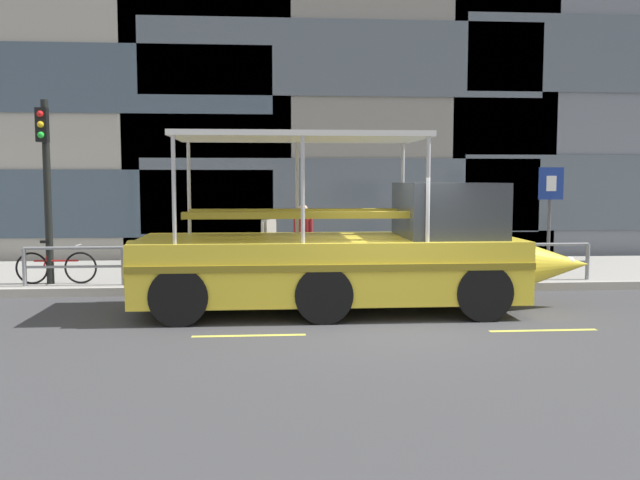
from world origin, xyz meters
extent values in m
plane|color=#3D3D3F|center=(0.00, 0.00, 0.00)|extent=(120.00, 120.00, 0.00)
cube|color=#99968E|center=(0.00, 5.60, 0.09)|extent=(32.00, 4.80, 0.18)
cube|color=#B2ADA3|center=(0.00, 3.11, 0.09)|extent=(32.00, 0.18, 0.18)
cube|color=#DBD64C|center=(-2.40, -0.82, 0.00)|extent=(1.80, 0.12, 0.01)
cube|color=#DBD64C|center=(2.40, -0.82, 0.00)|extent=(1.80, 0.12, 0.01)
cube|color=#3D4C5B|center=(-8.06, 8.37, 1.77)|extent=(12.28, 0.06, 1.94)
cube|color=#3D4C5B|center=(-8.06, 8.37, 5.30)|extent=(12.28, 0.06, 1.94)
cube|color=#4C5660|center=(0.15, 8.37, 1.98)|extent=(11.76, 0.06, 2.18)
cube|color=#4C5660|center=(0.15, 8.37, 5.95)|extent=(11.76, 0.06, 2.18)
cube|color=#4C5660|center=(8.10, 8.37, 2.06)|extent=(8.67, 0.06, 2.26)
cube|color=#4C5660|center=(8.10, 8.37, 6.18)|extent=(8.67, 0.06, 2.26)
cylinder|color=gray|center=(-1.05, 3.45, 0.99)|extent=(12.50, 0.07, 0.07)
cylinder|color=gray|center=(-1.05, 3.45, 0.59)|extent=(12.50, 0.06, 0.06)
cylinder|color=gray|center=(-7.30, 3.45, 0.59)|extent=(0.09, 0.09, 0.81)
cylinder|color=gray|center=(-5.22, 3.45, 0.59)|extent=(0.09, 0.09, 0.81)
cylinder|color=gray|center=(-3.14, 3.45, 0.59)|extent=(0.09, 0.09, 0.81)
cylinder|color=gray|center=(-1.05, 3.45, 0.59)|extent=(0.09, 0.09, 0.81)
cylinder|color=gray|center=(1.03, 3.45, 0.59)|extent=(0.09, 0.09, 0.81)
cylinder|color=gray|center=(3.12, 3.45, 0.59)|extent=(0.09, 0.09, 0.81)
cylinder|color=gray|center=(5.20, 3.45, 0.59)|extent=(0.09, 0.09, 0.81)
cylinder|color=black|center=(-6.86, 3.75, 2.17)|extent=(0.16, 0.16, 3.99)
cube|color=black|center=(-6.86, 3.55, 3.62)|extent=(0.24, 0.20, 0.72)
sphere|color=red|center=(-6.86, 3.44, 3.84)|extent=(0.14, 0.14, 0.14)
sphere|color=gold|center=(-6.86, 3.44, 3.62)|extent=(0.14, 0.14, 0.14)
sphere|color=green|center=(-6.86, 3.44, 3.40)|extent=(0.14, 0.14, 0.14)
cylinder|color=#4C4F54|center=(4.60, 4.24, 1.45)|extent=(0.08, 0.08, 2.54)
cube|color=navy|center=(4.60, 4.19, 2.37)|extent=(0.60, 0.04, 0.76)
cube|color=white|center=(4.60, 4.17, 2.37)|extent=(0.24, 0.01, 0.36)
torus|color=black|center=(-6.19, 3.70, 0.53)|extent=(0.70, 0.04, 0.70)
torus|color=black|center=(-7.23, 3.70, 0.53)|extent=(0.70, 0.04, 0.70)
cylinder|color=#B21919|center=(-6.71, 3.70, 0.69)|extent=(0.95, 0.04, 0.04)
cylinder|color=#B21919|center=(-6.89, 3.70, 0.83)|extent=(0.19, 0.04, 0.51)
cube|color=black|center=(-6.93, 3.70, 1.11)|extent=(0.20, 0.08, 0.06)
cylinder|color=#A5A5AA|center=(-6.23, 3.70, 1.03)|extent=(0.03, 0.46, 0.03)
cube|color=yellow|center=(-0.97, 1.15, 0.83)|extent=(6.99, 2.50, 1.11)
cone|color=yellow|center=(3.31, 1.15, 0.83)|extent=(1.57, 1.06, 1.06)
cylinder|color=yellow|center=(-4.47, 1.15, 0.83)|extent=(0.35, 1.06, 1.06)
cube|color=olive|center=(-0.97, -0.12, 0.97)|extent=(6.99, 0.04, 0.12)
sphere|color=white|center=(3.71, 1.15, 0.88)|extent=(0.22, 0.22, 0.22)
cube|color=#33383D|center=(1.30, 1.15, 1.89)|extent=(1.75, 2.10, 1.02)
cube|color=silver|center=(-1.49, 1.15, 3.25)|extent=(4.55, 2.30, 0.10)
cylinder|color=#B2B2B7|center=(0.66, 2.25, 2.29)|extent=(0.07, 0.07, 1.81)
cylinder|color=#B2B2B7|center=(0.66, 0.05, 2.29)|extent=(0.07, 0.07, 1.81)
cylinder|color=#B2B2B7|center=(-1.49, 2.25, 2.29)|extent=(0.07, 0.07, 1.81)
cylinder|color=#B2B2B7|center=(-1.49, 0.05, 2.29)|extent=(0.07, 0.07, 1.81)
cylinder|color=#B2B2B7|center=(-3.65, 2.25, 2.29)|extent=(0.07, 0.07, 1.81)
cylinder|color=#B2B2B7|center=(-3.65, 0.05, 2.29)|extent=(0.07, 0.07, 1.81)
cube|color=olive|center=(-1.49, 1.75, 1.84)|extent=(4.18, 0.28, 0.12)
cube|color=olive|center=(-1.49, 0.55, 1.84)|extent=(4.18, 0.28, 0.12)
cylinder|color=black|center=(1.65, 2.30, 0.50)|extent=(1.00, 0.28, 1.00)
cylinder|color=black|center=(1.65, 0.00, 0.50)|extent=(1.00, 0.28, 1.00)
cylinder|color=black|center=(-1.14, 2.30, 0.50)|extent=(1.00, 0.28, 1.00)
cylinder|color=black|center=(-1.14, 0.00, 0.50)|extent=(1.00, 0.28, 1.00)
cylinder|color=black|center=(-3.59, 2.30, 0.50)|extent=(1.00, 0.28, 1.00)
cylinder|color=black|center=(-3.59, 0.00, 0.50)|extent=(1.00, 0.28, 1.00)
cylinder|color=#47423D|center=(1.85, 4.71, 0.59)|extent=(0.10, 0.10, 0.82)
cylinder|color=#47423D|center=(1.94, 4.85, 0.59)|extent=(0.10, 0.10, 0.82)
cube|color=maroon|center=(1.89, 4.78, 1.29)|extent=(0.32, 0.36, 0.58)
cylinder|color=maroon|center=(1.78, 4.61, 1.26)|extent=(0.07, 0.07, 0.52)
cylinder|color=maroon|center=(2.00, 4.95, 1.26)|extent=(0.07, 0.07, 0.52)
sphere|color=tan|center=(1.89, 4.78, 1.72)|extent=(0.23, 0.23, 0.23)
cylinder|color=black|center=(-1.33, 4.47, 0.60)|extent=(0.11, 0.11, 0.84)
cylinder|color=black|center=(-1.19, 4.40, 0.60)|extent=(0.11, 0.11, 0.84)
cube|color=maroon|center=(-1.26, 4.44, 1.32)|extent=(0.37, 0.31, 0.60)
cylinder|color=maroon|center=(-1.44, 4.53, 1.29)|extent=(0.07, 0.07, 0.54)
cylinder|color=maroon|center=(-1.08, 4.34, 1.29)|extent=(0.07, 0.07, 0.54)
sphere|color=tan|center=(-1.26, 4.44, 1.76)|extent=(0.23, 0.23, 0.23)
cylinder|color=#1E2338|center=(-2.01, 4.11, 0.58)|extent=(0.10, 0.10, 0.80)
cylinder|color=#1E2338|center=(-2.12, 4.00, 0.58)|extent=(0.10, 0.10, 0.80)
cube|color=#B7B2A8|center=(-2.07, 4.06, 1.27)|extent=(0.34, 0.34, 0.57)
cylinder|color=#B7B2A8|center=(-1.93, 4.20, 1.24)|extent=(0.07, 0.07, 0.51)
cylinder|color=#B7B2A8|center=(-2.21, 3.92, 1.24)|extent=(0.07, 0.07, 0.51)
sphere|color=tan|center=(-2.07, 4.06, 1.69)|extent=(0.22, 0.22, 0.22)
camera|label=1|loc=(-2.10, -11.46, 2.48)|focal=38.18mm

